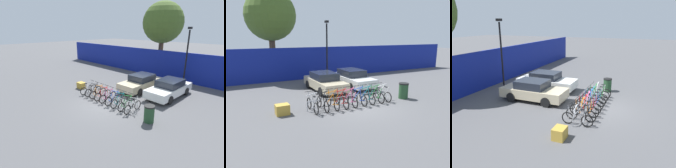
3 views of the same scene
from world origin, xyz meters
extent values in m
plane|color=#4C4C4F|center=(0.00, 0.00, 0.00)|extent=(120.00, 120.00, 0.00)
cube|color=navy|center=(0.00, 9.50, 1.50)|extent=(36.00, 0.16, 2.99)
cylinder|color=gray|center=(-0.35, 0.68, 0.55)|extent=(5.28, 0.04, 0.04)
cylinder|color=gray|center=(-2.99, 0.68, 0.28)|extent=(0.04, 0.04, 0.55)
cylinder|color=gray|center=(2.29, 0.68, 0.28)|extent=(0.04, 0.04, 0.55)
torus|color=black|center=(-2.74, 0.00, 0.33)|extent=(0.06, 0.66, 0.66)
torus|color=black|center=(-2.74, 1.05, 0.33)|extent=(0.06, 0.66, 0.66)
cylinder|color=#B7B7BC|center=(-2.74, 0.68, 0.65)|extent=(0.60, 0.04, 0.76)
cylinder|color=#B7B7BC|center=(-2.74, 0.63, 0.96)|extent=(0.68, 0.04, 0.16)
cylinder|color=#B7B7BC|center=(-2.74, 0.35, 0.59)|extent=(0.14, 0.04, 0.63)
cylinder|color=#B7B7BC|center=(-2.74, 0.15, 0.61)|extent=(0.32, 0.03, 0.58)
cylinder|color=#B7B7BC|center=(-2.74, 0.20, 0.31)|extent=(0.40, 0.03, 0.08)
cylinder|color=#B7B7BC|center=(-2.74, 1.01, 0.68)|extent=(0.12, 0.04, 0.69)
cylinder|color=black|center=(-2.74, 0.97, 1.04)|extent=(0.52, 0.03, 0.03)
cube|color=black|center=(-2.74, 0.25, 0.93)|extent=(0.10, 0.22, 0.05)
torus|color=black|center=(-2.14, 0.00, 0.33)|extent=(0.06, 0.66, 0.66)
torus|color=black|center=(-2.14, 1.05, 0.33)|extent=(0.06, 0.66, 0.66)
cylinder|color=black|center=(-2.14, 0.68, 0.65)|extent=(0.60, 0.04, 0.76)
cylinder|color=black|center=(-2.14, 0.63, 0.96)|extent=(0.68, 0.04, 0.16)
cylinder|color=black|center=(-2.14, 0.35, 0.59)|extent=(0.14, 0.04, 0.63)
cylinder|color=black|center=(-2.14, 0.15, 0.61)|extent=(0.32, 0.03, 0.58)
cylinder|color=black|center=(-2.14, 0.20, 0.31)|extent=(0.40, 0.03, 0.08)
cylinder|color=black|center=(-2.14, 1.01, 0.68)|extent=(0.12, 0.04, 0.69)
cylinder|color=black|center=(-2.14, 0.97, 1.04)|extent=(0.52, 0.03, 0.03)
cube|color=black|center=(-2.14, 0.25, 0.93)|extent=(0.10, 0.22, 0.05)
torus|color=black|center=(-1.53, 0.00, 0.33)|extent=(0.06, 0.66, 0.66)
torus|color=black|center=(-1.53, 1.05, 0.33)|extent=(0.06, 0.66, 0.66)
cylinder|color=orange|center=(-1.53, 0.68, 0.65)|extent=(0.60, 0.04, 0.76)
cylinder|color=orange|center=(-1.53, 0.63, 0.96)|extent=(0.68, 0.04, 0.16)
cylinder|color=orange|center=(-1.53, 0.35, 0.59)|extent=(0.14, 0.04, 0.63)
cylinder|color=orange|center=(-1.53, 0.15, 0.61)|extent=(0.32, 0.03, 0.58)
cylinder|color=orange|center=(-1.53, 0.20, 0.31)|extent=(0.40, 0.03, 0.08)
cylinder|color=orange|center=(-1.53, 1.01, 0.68)|extent=(0.12, 0.04, 0.69)
cylinder|color=black|center=(-1.53, 0.97, 1.04)|extent=(0.52, 0.03, 0.03)
cube|color=black|center=(-1.53, 0.25, 0.93)|extent=(0.10, 0.22, 0.05)
torus|color=black|center=(-0.94, 0.00, 0.33)|extent=(0.06, 0.66, 0.66)
torus|color=black|center=(-0.94, 1.05, 0.33)|extent=(0.06, 0.66, 0.66)
cylinder|color=red|center=(-0.94, 0.68, 0.65)|extent=(0.60, 0.04, 0.76)
cylinder|color=red|center=(-0.94, 0.63, 0.96)|extent=(0.68, 0.04, 0.16)
cylinder|color=red|center=(-0.94, 0.35, 0.59)|extent=(0.14, 0.04, 0.63)
cylinder|color=red|center=(-0.94, 0.15, 0.61)|extent=(0.32, 0.03, 0.58)
cylinder|color=red|center=(-0.94, 0.20, 0.31)|extent=(0.40, 0.03, 0.08)
cylinder|color=red|center=(-0.94, 1.01, 0.68)|extent=(0.12, 0.04, 0.69)
cylinder|color=black|center=(-0.94, 0.97, 1.04)|extent=(0.52, 0.03, 0.03)
cube|color=black|center=(-0.94, 0.25, 0.93)|extent=(0.10, 0.22, 0.05)
torus|color=black|center=(-0.36, 0.00, 0.33)|extent=(0.06, 0.66, 0.66)
torus|color=black|center=(-0.36, 1.05, 0.33)|extent=(0.06, 0.66, 0.66)
cylinder|color=#E55993|center=(-0.36, 0.68, 0.65)|extent=(0.60, 0.04, 0.76)
cylinder|color=#E55993|center=(-0.36, 0.63, 0.96)|extent=(0.68, 0.04, 0.16)
cylinder|color=#E55993|center=(-0.36, 0.35, 0.59)|extent=(0.14, 0.04, 0.63)
cylinder|color=#E55993|center=(-0.36, 0.15, 0.61)|extent=(0.32, 0.03, 0.58)
cylinder|color=#E55993|center=(-0.36, 0.20, 0.31)|extent=(0.40, 0.03, 0.08)
cylinder|color=#E55993|center=(-0.36, 1.01, 0.68)|extent=(0.12, 0.04, 0.69)
cylinder|color=black|center=(-0.36, 0.97, 1.04)|extent=(0.52, 0.03, 0.03)
cube|color=black|center=(-0.36, 0.25, 0.93)|extent=(0.10, 0.22, 0.05)
torus|color=black|center=(0.27, 0.00, 0.33)|extent=(0.06, 0.66, 0.66)
torus|color=black|center=(0.27, 1.05, 0.33)|extent=(0.06, 0.66, 0.66)
cylinder|color=#284CB7|center=(0.27, 0.68, 0.65)|extent=(0.60, 0.04, 0.76)
cylinder|color=#284CB7|center=(0.27, 0.63, 0.96)|extent=(0.68, 0.04, 0.16)
cylinder|color=#284CB7|center=(0.27, 0.35, 0.59)|extent=(0.14, 0.04, 0.63)
cylinder|color=#284CB7|center=(0.27, 0.15, 0.61)|extent=(0.32, 0.03, 0.58)
cylinder|color=#284CB7|center=(0.27, 0.20, 0.31)|extent=(0.40, 0.03, 0.08)
cylinder|color=#284CB7|center=(0.27, 1.01, 0.68)|extent=(0.12, 0.04, 0.69)
cylinder|color=black|center=(0.27, 0.97, 1.04)|extent=(0.52, 0.03, 0.03)
cube|color=black|center=(0.27, 0.25, 0.93)|extent=(0.10, 0.22, 0.05)
torus|color=black|center=(0.84, 0.00, 0.33)|extent=(0.06, 0.66, 0.66)
torus|color=black|center=(0.84, 1.05, 0.33)|extent=(0.06, 0.66, 0.66)
cylinder|color=#197A7F|center=(0.84, 0.68, 0.65)|extent=(0.60, 0.04, 0.76)
cylinder|color=#197A7F|center=(0.84, 0.63, 0.96)|extent=(0.68, 0.04, 0.16)
cylinder|color=#197A7F|center=(0.84, 0.35, 0.59)|extent=(0.14, 0.04, 0.63)
cylinder|color=#197A7F|center=(0.84, 0.15, 0.61)|extent=(0.32, 0.03, 0.58)
cylinder|color=#197A7F|center=(0.84, 0.20, 0.31)|extent=(0.40, 0.03, 0.08)
cylinder|color=#197A7F|center=(0.84, 1.01, 0.68)|extent=(0.12, 0.04, 0.69)
cylinder|color=black|center=(0.84, 0.97, 1.04)|extent=(0.52, 0.03, 0.03)
cube|color=black|center=(0.84, 0.25, 0.93)|extent=(0.10, 0.22, 0.05)
torus|color=black|center=(1.51, 0.00, 0.33)|extent=(0.06, 0.66, 0.66)
torus|color=black|center=(1.51, 1.05, 0.33)|extent=(0.06, 0.66, 0.66)
cylinder|color=#288438|center=(1.51, 0.68, 0.65)|extent=(0.60, 0.04, 0.76)
cylinder|color=#288438|center=(1.51, 0.63, 0.96)|extent=(0.68, 0.04, 0.16)
cylinder|color=#288438|center=(1.51, 0.35, 0.59)|extent=(0.14, 0.04, 0.63)
cylinder|color=#288438|center=(1.51, 0.15, 0.61)|extent=(0.32, 0.03, 0.58)
cylinder|color=#288438|center=(1.51, 0.20, 0.31)|extent=(0.40, 0.03, 0.08)
cylinder|color=#288438|center=(1.51, 1.01, 0.68)|extent=(0.12, 0.04, 0.69)
cylinder|color=black|center=(1.51, 0.97, 1.04)|extent=(0.52, 0.03, 0.03)
cube|color=black|center=(1.51, 0.25, 0.93)|extent=(0.10, 0.22, 0.05)
torus|color=black|center=(2.04, 0.00, 0.33)|extent=(0.06, 0.66, 0.66)
torus|color=black|center=(2.04, 1.05, 0.33)|extent=(0.06, 0.66, 0.66)
cylinder|color=silver|center=(2.04, 0.68, 0.65)|extent=(0.60, 0.04, 0.76)
cylinder|color=silver|center=(2.04, 0.63, 0.96)|extent=(0.68, 0.04, 0.16)
cylinder|color=silver|center=(2.04, 0.35, 0.59)|extent=(0.14, 0.04, 0.63)
cylinder|color=silver|center=(2.04, 0.15, 0.61)|extent=(0.32, 0.03, 0.58)
cylinder|color=silver|center=(2.04, 0.20, 0.31)|extent=(0.40, 0.03, 0.08)
cylinder|color=silver|center=(2.04, 1.01, 0.68)|extent=(0.12, 0.04, 0.69)
cylinder|color=black|center=(2.04, 0.97, 1.04)|extent=(0.52, 0.03, 0.03)
cube|color=black|center=(2.04, 0.25, 0.93)|extent=(0.10, 0.22, 0.05)
cube|color=#C1B28E|center=(-0.26, 4.44, 0.57)|extent=(1.80, 4.42, 0.62)
cube|color=#1E232D|center=(-0.26, 4.55, 1.14)|extent=(1.58, 2.03, 0.52)
cylinder|color=black|center=(-1.12, 5.72, 0.32)|extent=(0.20, 0.64, 0.64)
cylinder|color=black|center=(0.59, 5.72, 0.32)|extent=(0.20, 0.64, 0.64)
cylinder|color=black|center=(-1.12, 3.16, 0.32)|extent=(0.20, 0.64, 0.64)
cylinder|color=black|center=(0.59, 3.16, 0.32)|extent=(0.20, 0.64, 0.64)
cube|color=silver|center=(2.29, 4.74, 0.57)|extent=(1.80, 4.57, 0.62)
cube|color=#1E232D|center=(2.29, 4.85, 1.14)|extent=(1.58, 2.10, 0.52)
cylinder|color=black|center=(1.44, 6.06, 0.32)|extent=(0.20, 0.64, 0.64)
cylinder|color=black|center=(3.15, 6.06, 0.32)|extent=(0.20, 0.64, 0.64)
cylinder|color=black|center=(1.44, 3.41, 0.32)|extent=(0.20, 0.64, 0.64)
cylinder|color=black|center=(3.15, 3.41, 0.32)|extent=(0.20, 0.64, 0.64)
cylinder|color=black|center=(1.78, 8.50, 2.57)|extent=(0.14, 0.14, 5.15)
cube|color=black|center=(1.78, 8.50, 5.30)|extent=(0.24, 0.44, 0.20)
cylinder|color=#234728|center=(3.52, 0.23, 0.47)|extent=(0.60, 0.60, 0.95)
cylinder|color=black|center=(3.52, 0.23, 0.99)|extent=(0.63, 0.63, 0.08)
cube|color=#B28C33|center=(-4.30, 0.83, 0.28)|extent=(0.70, 0.56, 0.55)
cylinder|color=brown|center=(-2.62, 11.30, 2.07)|extent=(0.56, 0.56, 4.15)
sphere|color=#425B23|center=(-2.62, 11.30, 5.90)|extent=(4.67, 4.67, 4.67)
camera|label=1|loc=(8.61, -7.70, 5.28)|focal=28.00mm
camera|label=2|loc=(-6.69, -10.16, 4.06)|focal=35.00mm
camera|label=3|loc=(-12.50, -2.71, 5.16)|focal=35.00mm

